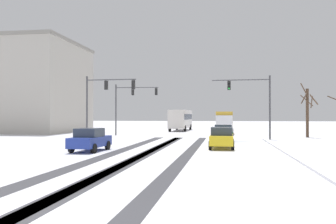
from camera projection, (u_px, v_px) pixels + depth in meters
ground_plane at (36, 217)px, 8.98m from camera, size 300.00×300.00×0.00m
wheel_track_left_lane at (149, 153)px, 24.21m from camera, size 0.91×33.78×0.01m
wheel_track_right_lane at (188, 154)px, 23.81m from camera, size 0.77×33.78×0.01m
wheel_track_center at (146, 153)px, 24.24m from camera, size 0.76×33.78×0.01m
wheel_track_oncoming at (116, 152)px, 24.56m from camera, size 0.96×33.78×0.01m
sidewalk_kerb_right at (327, 158)px, 21.04m from camera, size 4.00×33.78×0.12m
traffic_signal_near_left at (104, 95)px, 36.48m from camera, size 5.25×0.52×6.50m
traffic_signal_far_left at (131, 99)px, 46.55m from camera, size 5.59×0.71×6.50m
traffic_signal_near_right at (254, 96)px, 36.27m from camera, size 5.82×0.38×6.50m
car_dark_green_lead at (223, 133)px, 34.61m from camera, size 1.87×4.12×1.62m
car_yellow_cab_second at (222, 138)px, 27.54m from camera, size 1.88×4.13×1.62m
car_blue_third at (90, 140)px, 25.42m from camera, size 1.98×4.17×1.62m
bus_oncoming at (181, 119)px, 59.88m from camera, size 2.88×11.06×3.38m
box_truck_delivery at (224, 122)px, 49.20m from camera, size 2.34×7.41×3.02m
bare_tree_sidewalk_far at (308, 110)px, 41.41m from camera, size 2.11×1.95×6.25m
office_building_far_left_block at (4, 88)px, 56.25m from camera, size 23.43×16.03×13.61m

